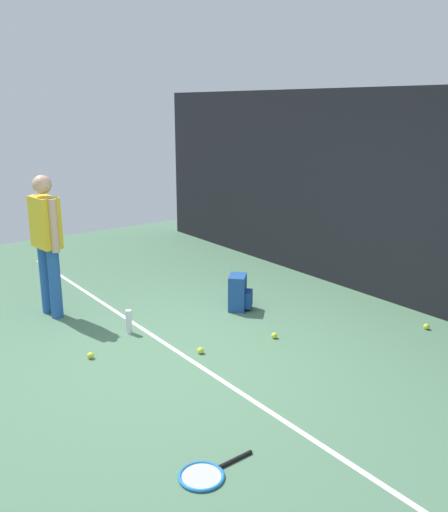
{
  "coord_description": "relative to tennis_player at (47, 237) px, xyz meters",
  "views": [
    {
      "loc": [
        4.3,
        -2.81,
        2.48
      ],
      "look_at": [
        0.0,
        0.4,
        1.0
      ],
      "focal_mm": 38.74,
      "sensor_mm": 36.0,
      "label": 1
    }
  ],
  "objects": [
    {
      "name": "tennis_ball_mid_court",
      "position": [
        1.98,
        0.82,
        -0.93
      ],
      "size": [
        0.07,
        0.07,
        0.07
      ],
      "primitive_type": "sphere",
      "color": "#CCE033",
      "rests_on": "ground"
    },
    {
      "name": "tennis_ball_near_player",
      "position": [
        2.15,
        1.69,
        -0.93
      ],
      "size": [
        0.07,
        0.07,
        0.07
      ],
      "primitive_type": "sphere",
      "color": "#CCE033",
      "rests_on": "ground"
    },
    {
      "name": "tennis_racket",
      "position": [
        3.61,
        -0.25,
        -0.95
      ],
      "size": [
        0.33,
        0.62,
        0.03
      ],
      "rotation": [
        0.0,
        0.0,
        4.73
      ],
      "color": "black",
      "rests_on": "ground"
    },
    {
      "name": "water_bottle",
      "position": [
        1.06,
        0.48,
        -0.83
      ],
      "size": [
        0.07,
        0.07,
        0.27
      ],
      "primitive_type": "cylinder",
      "color": "white",
      "rests_on": "ground"
    },
    {
      "name": "tennis_player",
      "position": [
        0.0,
        0.0,
        0.0
      ],
      "size": [
        0.53,
        0.26,
        1.7
      ],
      "rotation": [
        0.0,
        0.0,
        -3.03
      ],
      "color": "#2659A5",
      "rests_on": "ground"
    },
    {
      "name": "tennis_ball_by_fence",
      "position": [
        1.42,
        -0.13,
        -0.93
      ],
      "size": [
        0.07,
        0.07,
        0.07
      ],
      "primitive_type": "sphere",
      "color": "#CCE033",
      "rests_on": "ground"
    },
    {
      "name": "tennis_ball_far_left",
      "position": [
        3.0,
        3.25,
        -0.93
      ],
      "size": [
        0.07,
        0.07,
        0.07
      ],
      "primitive_type": "sphere",
      "color": "#CCE033",
      "rests_on": "ground"
    },
    {
      "name": "backpack",
      "position": [
        1.21,
        1.93,
        -0.76
      ],
      "size": [
        0.38,
        0.38,
        0.44
      ],
      "rotation": [
        0.0,
        0.0,
        2.35
      ],
      "color": "#1E478C",
      "rests_on": "ground"
    },
    {
      "name": "court_line",
      "position": [
        2.01,
        0.66,
        -0.96
      ],
      "size": [
        9.0,
        0.05,
        0.0
      ],
      "primitive_type": "cube",
      "color": "white",
      "rests_on": "ground"
    },
    {
      "name": "ground_plane",
      "position": [
        2.01,
        0.71,
        -0.97
      ],
      "size": [
        12.0,
        12.0,
        0.0
      ],
      "primitive_type": "plane",
      "color": "#4C7556"
    },
    {
      "name": "back_fence",
      "position": [
        2.01,
        3.71,
        0.38
      ],
      "size": [
        10.0,
        0.1,
        2.69
      ],
      "primitive_type": "cube",
      "color": "black",
      "rests_on": "ground"
    }
  ]
}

